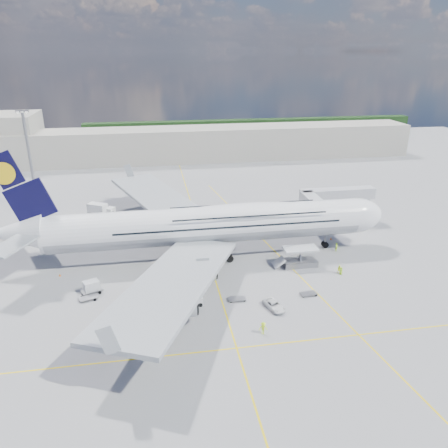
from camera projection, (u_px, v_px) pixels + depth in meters
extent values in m
plane|color=gray|center=(215.00, 280.00, 79.30)|extent=(300.00, 300.00, 0.00)
cube|color=yellow|center=(215.00, 279.00, 79.29)|extent=(0.25, 220.00, 0.01)
cube|color=yellow|center=(237.00, 348.00, 60.97)|extent=(120.00, 0.25, 0.01)
cube|color=yellow|center=(274.00, 251.00, 90.66)|extent=(14.16, 99.06, 0.01)
cylinder|color=white|center=(207.00, 225.00, 85.95)|extent=(62.00, 7.20, 7.20)
cylinder|color=#9EA0A5|center=(207.00, 225.00, 86.01)|extent=(60.76, 7.13, 7.13)
ellipsoid|color=white|center=(247.00, 213.00, 86.48)|extent=(36.00, 6.84, 3.76)
ellipsoid|color=white|center=(355.00, 215.00, 90.83)|extent=(11.52, 7.20, 7.20)
ellipsoid|color=black|center=(370.00, 212.00, 91.12)|extent=(3.84, 4.16, 1.44)
cone|color=white|center=(16.00, 233.00, 80.08)|extent=(10.00, 6.84, 6.84)
cube|color=black|center=(19.00, 186.00, 77.15)|extent=(11.02, 0.46, 14.61)
cylinder|color=yellow|center=(4.00, 173.00, 75.89)|extent=(4.00, 0.60, 4.00)
cube|color=#999EA3|center=(163.00, 201.00, 103.46)|extent=(25.49, 39.15, 3.35)
cube|color=#999EA3|center=(173.00, 283.00, 66.81)|extent=(25.49, 39.15, 3.35)
cylinder|color=#B7BABF|center=(187.00, 220.00, 98.26)|extent=(5.20, 3.50, 3.50)
cylinder|color=#B7BABF|center=(165.00, 206.00, 107.17)|extent=(5.20, 3.50, 3.50)
cylinder|color=#B7BABF|center=(200.00, 272.00, 75.36)|extent=(5.20, 3.50, 3.50)
cylinder|color=#B7BABF|center=(178.00, 307.00, 65.03)|extent=(5.20, 3.50, 3.50)
cylinder|color=gray|center=(325.00, 238.00, 91.58)|extent=(0.44, 0.44, 3.80)
cylinder|color=black|center=(325.00, 244.00, 92.15)|extent=(1.30, 0.90, 1.30)
cylinder|color=gray|center=(208.00, 246.00, 87.65)|extent=(0.56, 0.56, 3.80)
cylinder|color=black|center=(206.00, 246.00, 91.11)|extent=(1.50, 0.90, 1.50)
cube|color=#B7B7BC|center=(313.00, 203.00, 97.65)|extent=(3.00, 10.00, 2.60)
cube|color=#B7B7BC|center=(337.00, 194.00, 103.49)|extent=(18.00, 3.00, 2.60)
cylinder|color=gray|center=(315.00, 212.00, 102.02)|extent=(0.80, 0.80, 7.10)
cylinder|color=black|center=(314.00, 225.00, 103.17)|extent=(0.90, 0.80, 0.90)
cylinder|color=gray|center=(367.00, 206.00, 106.06)|extent=(1.00, 1.00, 7.10)
cube|color=gray|center=(365.00, 218.00, 107.22)|extent=(2.00, 2.00, 0.80)
cylinder|color=#B7B7BC|center=(319.00, 208.00, 94.17)|extent=(3.60, 3.60, 2.80)
cube|color=silver|center=(301.00, 249.00, 83.34)|extent=(6.50, 3.20, 0.35)
cube|color=gray|center=(300.00, 263.00, 84.42)|extent=(6.50, 3.20, 1.10)
cube|color=gray|center=(300.00, 256.00, 83.87)|extent=(0.22, 1.99, 3.00)
cylinder|color=black|center=(289.00, 267.00, 82.99)|extent=(0.70, 0.30, 0.70)
cube|color=silver|center=(279.00, 262.00, 83.60)|extent=(2.16, 2.60, 1.60)
cylinder|color=gray|center=(31.00, 163.00, 109.63)|extent=(0.70, 0.70, 25.00)
cube|color=gray|center=(22.00, 111.00, 104.95)|extent=(3.00, 0.40, 0.60)
cube|color=#B2AD9E|center=(177.00, 144.00, 164.12)|extent=(180.00, 16.00, 12.00)
cube|color=#193814|center=(253.00, 128.00, 212.38)|extent=(160.00, 6.00, 8.00)
cube|color=gray|center=(88.00, 298.00, 72.76)|extent=(3.22, 2.35, 0.17)
cylinder|color=black|center=(81.00, 301.00, 72.10)|extent=(0.42, 0.17, 0.42)
cylinder|color=black|center=(96.00, 296.00, 73.52)|extent=(0.42, 0.17, 0.42)
cube|color=gray|center=(142.00, 326.00, 65.13)|extent=(3.69, 2.53, 0.20)
cylinder|color=black|center=(132.00, 331.00, 64.35)|extent=(0.49, 0.20, 0.49)
cylinder|color=black|center=(151.00, 324.00, 66.01)|extent=(0.49, 0.20, 0.49)
cube|color=silver|center=(141.00, 321.00, 64.79)|extent=(2.79, 2.21, 1.68)
cube|color=gray|center=(168.00, 290.00, 75.27)|extent=(3.10, 2.26, 0.17)
cylinder|color=black|center=(161.00, 292.00, 74.63)|extent=(0.41, 0.17, 0.41)
cylinder|color=black|center=(174.00, 288.00, 76.00)|extent=(0.41, 0.17, 0.41)
cube|color=gray|center=(92.00, 290.00, 74.89)|extent=(3.90, 3.08, 0.21)
cylinder|color=black|center=(83.00, 294.00, 74.10)|extent=(0.51, 0.21, 0.51)
cylinder|color=black|center=(101.00, 288.00, 75.80)|extent=(0.51, 0.21, 0.51)
cube|color=silver|center=(91.00, 286.00, 74.55)|extent=(3.01, 2.60, 1.72)
cube|color=gray|center=(309.00, 293.00, 74.10)|extent=(2.87, 1.71, 0.17)
cylinder|color=black|center=(303.00, 296.00, 73.47)|extent=(0.40, 0.17, 0.40)
cylinder|color=black|center=(313.00, 292.00, 74.82)|extent=(0.40, 0.17, 0.40)
cube|color=gray|center=(237.00, 299.00, 72.57)|extent=(2.89, 1.62, 0.17)
cylinder|color=black|center=(231.00, 302.00, 71.92)|extent=(0.42, 0.17, 0.42)
cylinder|color=black|center=(243.00, 297.00, 73.31)|extent=(0.42, 0.17, 0.42)
cube|color=silver|center=(193.00, 301.00, 70.97)|extent=(3.12, 1.54, 1.43)
cube|color=black|center=(193.00, 297.00, 70.64)|extent=(1.15, 1.36, 0.55)
cylinder|color=black|center=(187.00, 306.00, 70.39)|extent=(0.70, 0.27, 0.70)
cylinder|color=black|center=(200.00, 301.00, 71.84)|extent=(0.70, 0.27, 0.70)
cube|color=gray|center=(183.00, 224.00, 102.16)|extent=(6.07, 2.90, 1.80)
cube|color=silver|center=(180.00, 218.00, 101.43)|extent=(4.57, 2.79, 1.98)
cube|color=silver|center=(192.00, 221.00, 102.21)|extent=(1.87, 2.26, 1.44)
cube|color=black|center=(195.00, 220.00, 102.24)|extent=(0.37, 1.80, 0.81)
cylinder|color=black|center=(192.00, 227.00, 101.67)|extent=(0.99, 0.31, 0.99)
cylinder|color=black|center=(174.00, 225.00, 102.94)|extent=(0.99, 0.31, 0.99)
cube|color=orange|center=(180.00, 220.00, 101.66)|extent=(4.62, 2.84, 0.45)
cube|color=gray|center=(101.00, 214.00, 108.21)|extent=(6.50, 5.03, 1.90)
cube|color=silver|center=(97.00, 208.00, 107.44)|extent=(5.14, 4.31, 2.09)
cube|color=silver|center=(110.00, 211.00, 108.27)|extent=(2.57, 2.74, 1.52)
cube|color=black|center=(113.00, 210.00, 108.30)|extent=(1.06, 1.72, 0.86)
cylinder|color=black|center=(109.00, 217.00, 107.69)|extent=(1.05, 0.33, 1.05)
cylinder|color=black|center=(93.00, 215.00, 109.04)|extent=(1.05, 0.33, 1.05)
imported|color=white|center=(274.00, 305.00, 70.07)|extent=(3.35, 4.90, 1.25)
imported|color=#C0FE1A|center=(336.00, 247.00, 90.26)|extent=(0.78, 0.78, 1.82)
imported|color=#E8FF1A|center=(339.00, 269.00, 81.16)|extent=(0.98, 0.88, 1.66)
imported|color=#D4E718|center=(156.00, 291.00, 73.61)|extent=(0.85, 1.24, 1.96)
imported|color=#A3E518|center=(341.00, 271.00, 80.82)|extent=(0.58, 0.80, 1.51)
imported|color=#D2FF1A|center=(263.00, 328.00, 63.71)|extent=(1.34, 0.86, 1.97)
cone|color=orange|center=(331.00, 239.00, 95.99)|extent=(0.41, 0.41, 0.53)
cube|color=orange|center=(331.00, 240.00, 96.08)|extent=(0.36, 0.36, 0.03)
cone|color=orange|center=(183.00, 240.00, 95.02)|extent=(0.44, 0.44, 0.56)
cube|color=orange|center=(184.00, 241.00, 95.12)|extent=(0.38, 0.38, 0.03)
cone|color=orange|center=(166.00, 218.00, 107.86)|extent=(0.50, 0.50, 0.64)
cube|color=orange|center=(166.00, 219.00, 107.97)|extent=(0.43, 0.43, 0.03)
cone|color=orange|center=(165.00, 302.00, 71.66)|extent=(0.48, 0.48, 0.61)
cube|color=orange|center=(165.00, 303.00, 71.77)|extent=(0.42, 0.42, 0.03)
cone|color=orange|center=(102.00, 338.00, 62.59)|extent=(0.47, 0.47, 0.60)
cube|color=orange|center=(102.00, 340.00, 62.69)|extent=(0.40, 0.40, 0.03)
cone|color=orange|center=(60.00, 275.00, 80.42)|extent=(0.38, 0.38, 0.48)
cube|color=orange|center=(60.00, 276.00, 80.50)|extent=(0.33, 0.33, 0.03)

